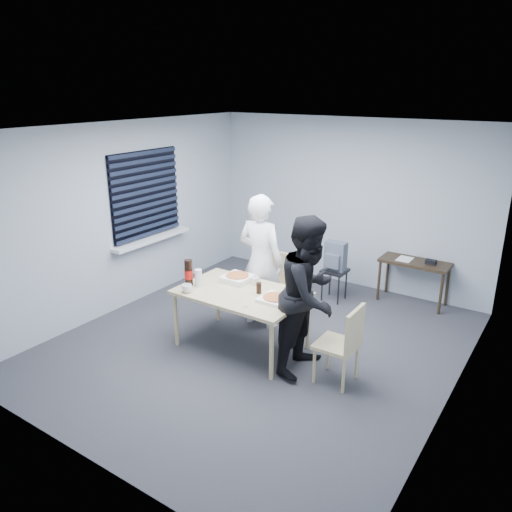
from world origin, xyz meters
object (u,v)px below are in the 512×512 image
Objects in this scene: mug_b at (255,281)px; chair_far at (271,279)px; side_table at (415,266)px; stool at (334,277)px; chair_right at (345,340)px; backpack at (335,257)px; mug_a at (187,288)px; soda_bottle at (189,273)px; person_white at (261,261)px; dining_table at (241,296)px; person_black at (309,295)px.

chair_far is at bearing 106.19° from mug_b.
stool is (-1.00, -0.54, -0.20)m from side_table.
backpack is (-1.03, 1.94, 0.17)m from chair_right.
soda_bottle is (-0.13, 0.18, 0.11)m from mug_a.
soda_bottle is (-0.97, -2.10, 0.52)m from stool.
side_table is (1.47, 1.81, -0.32)m from person_white.
soda_bottle reaches higher than stool.
side_table is (1.52, 1.46, 0.06)m from chair_far.
person_white reaches higher than dining_table.
person_white reaches higher than chair_right.
person_black is 3.71× the size of stool.
chair_far and chair_right have the same top height.
person_white is at bearing 59.23° from soda_bottle.
backpack is 4.24× the size of mug_b.
chair_right is 1.92m from mug_a.
person_white reaches higher than mug_a.
stool is 2.37m from soda_bottle.
backpack is (0.32, 1.90, 0.02)m from dining_table.
soda_bottle is at bearing -175.79° from chair_right.
mug_b is at bearing -100.93° from stool.
chair_right is 0.50× the size of person_white.
dining_table is at bearing 92.11° from person_black.
person_black reaches higher than soda_bottle.
chair_far is at bearing 69.52° from soda_bottle.
person_white reaches higher than side_table.
side_table is 2.98× the size of soda_bottle.
mug_a is at bearing -170.03° from chair_right.
chair_far is 1.87m from chair_right.
side_table is at bearing 53.38° from soda_bottle.
person_black reaches higher than chair_right.
side_table is at bearing -129.05° from person_white.
mug_a is at bearing -55.09° from soda_bottle.
backpack is at bearing 59.83° from chair_far.
stool is (0.32, 1.91, -0.30)m from dining_table.
chair_far is 0.51m from person_white.
stool is 0.32m from backpack.
chair_right reaches higher than mug_a.
mug_a is at bearing 106.09° from person_black.
person_white is 0.41m from mug_b.
soda_bottle is (-0.44, -1.19, 0.37)m from chair_far.
soda_bottle is (-0.65, -0.19, 0.22)m from dining_table.
person_black is (1.09, -0.96, 0.37)m from chair_far.
side_table is at bearing 43.75° from chair_far.
backpack is at bearing -150.93° from side_table.
side_table is at bearing 28.50° from stool.
soda_bottle is at bearing -163.61° from dining_table.
person_white is (-0.15, 0.65, 0.22)m from dining_table.
stool is (0.52, 0.91, -0.15)m from chair_far.
chair_far is 0.92× the size of side_table.
chair_far is (-0.20, 1.00, -0.15)m from dining_table.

